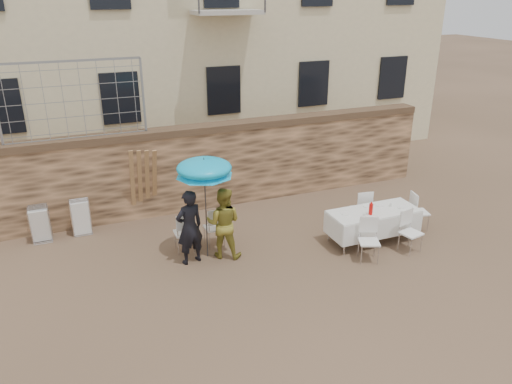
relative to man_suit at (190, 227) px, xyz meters
name	(u,v)px	position (x,y,z in m)	size (l,w,h in m)	color
ground	(280,306)	(1.12, -2.18, -0.83)	(80.00, 80.00, 0.00)	brown
stone_wall	(203,167)	(1.12, 2.82, 0.27)	(13.00, 0.50, 2.20)	brown
chain_link_fence	(73,101)	(-1.88, 2.82, 2.27)	(3.20, 0.06, 1.80)	gray
man_suit	(190,227)	(0.00, 0.00, 0.00)	(0.61, 0.40, 1.67)	black
woman_dress	(223,223)	(0.75, 0.00, -0.03)	(0.78, 0.61, 1.60)	gold
umbrella	(204,171)	(0.40, 0.10, 1.18)	(1.20, 1.20, 2.12)	#3F3F44
couple_chair_left	(184,231)	(0.00, 0.55, -0.35)	(0.48, 0.48, 0.96)	white
couple_chair_right	(214,226)	(0.70, 0.55, -0.35)	(0.48, 0.48, 0.96)	white
banquet_table	(374,212)	(4.18, -0.62, -0.10)	(2.10, 0.85, 0.78)	white
soda_bottle	(371,209)	(3.98, -0.77, 0.07)	(0.09, 0.09, 0.26)	red
table_chair_front_left	(369,241)	(3.58, -1.37, -0.35)	(0.48, 0.48, 0.96)	white
table_chair_front_right	(411,232)	(4.68, -1.37, -0.35)	(0.48, 0.48, 0.96)	white
table_chair_back	(361,208)	(4.38, 0.18, -0.35)	(0.48, 0.48, 0.96)	white
table_chair_side	(419,211)	(5.58, -0.52, -0.35)	(0.48, 0.48, 0.96)	white
chair_stack_left	(40,221)	(-2.98, 2.37, -0.37)	(0.46, 0.47, 0.92)	white
chair_stack_right	(81,215)	(-2.08, 2.37, -0.37)	(0.46, 0.40, 0.92)	white
wood_planks	(145,184)	(-0.48, 2.44, 0.17)	(0.70, 0.20, 2.00)	#A37749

